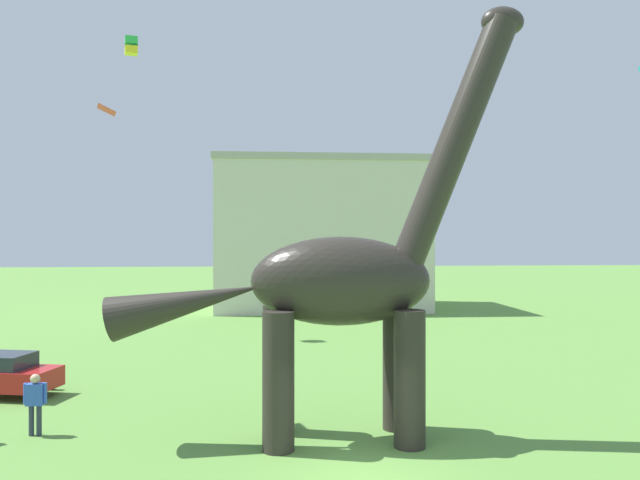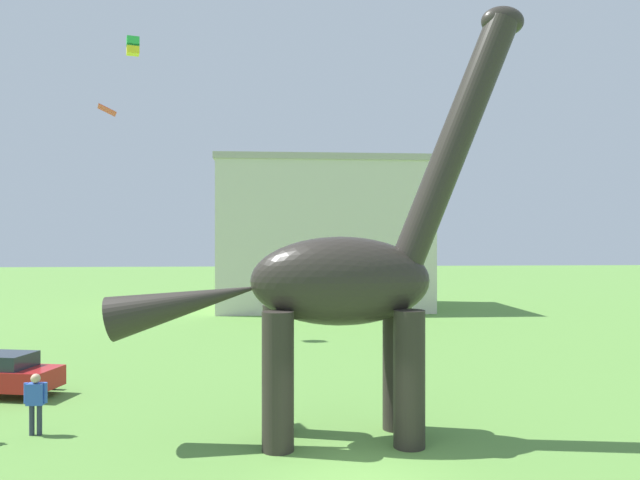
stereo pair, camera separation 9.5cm
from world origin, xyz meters
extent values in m
plane|color=#5B8E3D|center=(0.00, 0.00, 0.00)|extent=(240.00, 240.00, 0.00)
cylinder|color=#2D2823|center=(1.66, 3.80, 1.87)|extent=(0.86, 0.86, 3.73)
cylinder|color=#2D2823|center=(1.66, 2.15, 1.87)|extent=(0.86, 0.86, 3.73)
cylinder|color=#2D2823|center=(-1.91, 3.80, 1.87)|extent=(0.86, 0.86, 3.73)
cylinder|color=#2D2823|center=(-1.91, 2.15, 1.87)|extent=(0.86, 0.86, 3.73)
ellipsoid|color=#2D2823|center=(-0.13, 2.97, 4.49)|extent=(5.11, 2.20, 2.51)
cylinder|color=#2D2823|center=(3.19, 2.97, 8.51)|extent=(3.67, 0.94, 7.27)
ellipsoid|color=#2D2823|center=(4.58, 2.97, 11.97)|extent=(1.26, 0.79, 0.86)
cone|color=#2D2823|center=(-4.41, 2.97, 3.91)|extent=(4.49, 1.26, 2.13)
cylinder|color=black|center=(-10.35, 9.73, 0.31)|extent=(0.65, 0.35, 0.62)
cylinder|color=black|center=(-10.35, 7.95, 0.31)|extent=(0.65, 0.35, 0.62)
cylinder|color=#2D3347|center=(-8.99, 4.05, 0.44)|extent=(0.15, 0.15, 0.88)
cylinder|color=#2D3347|center=(-8.78, 4.05, 0.44)|extent=(0.15, 0.15, 0.88)
cube|color=blue|center=(-8.88, 4.05, 1.19)|extent=(0.48, 0.29, 0.62)
sphere|color=tan|center=(-8.88, 4.05, 1.64)|extent=(0.27, 0.27, 0.27)
cylinder|color=blue|center=(-9.16, 4.05, 1.22)|extent=(0.12, 0.12, 0.59)
cylinder|color=blue|center=(-8.61, 4.05, 1.22)|extent=(0.12, 0.12, 0.59)
cube|color=green|center=(-10.19, 23.08, 17.32)|extent=(0.87, 0.87, 0.57)
cube|color=yellow|center=(-10.19, 23.08, 16.88)|extent=(0.87, 0.87, 0.57)
cube|color=red|center=(-7.33, 5.89, 9.81)|extent=(0.76, 0.91, 0.25)
cube|color=beige|center=(2.19, 37.55, 5.86)|extent=(16.76, 10.67, 11.72)
cube|color=#ABA396|center=(2.19, 37.55, 11.97)|extent=(17.10, 10.89, 0.50)
camera|label=1|loc=(-2.22, -14.66, 5.65)|focal=35.22mm
camera|label=2|loc=(-2.12, -14.67, 5.65)|focal=35.22mm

